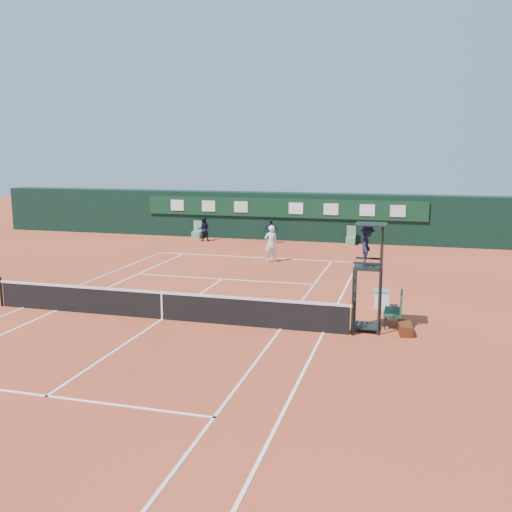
{
  "coord_description": "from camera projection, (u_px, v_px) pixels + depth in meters",
  "views": [
    {
      "loc": [
        7.97,
        -17.1,
        5.6
      ],
      "look_at": [
        1.65,
        6.0,
        1.2
      ],
      "focal_mm": 40.0,
      "sensor_mm": 36.0,
      "label": 1
    }
  ],
  "objects": [
    {
      "name": "ball_kid_right",
      "position": [
        271.0,
        231.0,
        35.21
      ],
      "size": [
        0.87,
        0.37,
        1.49
      ],
      "primitive_type": "imported",
      "rotation": [
        0.0,
        0.0,
        3.15
      ],
      "color": "black",
      "rests_on": "ground"
    },
    {
      "name": "tennis_ball",
      "position": [
        238.0,
        265.0,
        28.3
      ],
      "size": [
        0.07,
        0.07,
        0.07
      ],
      "primitive_type": "sphere",
      "color": "#B2CF30",
      "rests_on": "ground"
    },
    {
      "name": "ball_kid_left",
      "position": [
        204.0,
        229.0,
        36.11
      ],
      "size": [
        0.9,
        0.81,
        1.51
      ],
      "primitive_type": "imported",
      "rotation": [
        0.0,
        0.0,
        3.53
      ],
      "color": "black",
      "rests_on": "ground"
    },
    {
      "name": "linesman_chair_right",
      "position": [
        351.0,
        240.0,
        34.67
      ],
      "size": [
        0.55,
        0.5,
        1.15
      ],
      "color": "#548161",
      "rests_on": "ground"
    },
    {
      "name": "cooler",
      "position": [
        382.0,
        299.0,
        20.71
      ],
      "size": [
        0.57,
        0.57,
        0.65
      ],
      "color": "silver",
      "rests_on": "ground"
    },
    {
      "name": "linesman_chair_left",
      "position": [
        197.0,
        234.0,
        37.26
      ],
      "size": [
        0.55,
        0.5,
        1.15
      ],
      "color": "#60936A",
      "rests_on": "ground"
    },
    {
      "name": "tennis_net",
      "position": [
        162.0,
        305.0,
        19.21
      ],
      "size": [
        12.9,
        0.1,
        1.1
      ],
      "color": "black",
      "rests_on": "ground"
    },
    {
      "name": "back_wall",
      "position": [
        283.0,
        216.0,
        36.81
      ],
      "size": [
        40.0,
        1.65,
        3.0
      ],
      "color": "black",
      "rests_on": "ground"
    },
    {
      "name": "player",
      "position": [
        271.0,
        244.0,
        29.25
      ],
      "size": [
        0.83,
        0.75,
        1.89
      ],
      "primitive_type": "imported",
      "rotation": [
        0.0,
        0.0,
        3.7
      ],
      "color": "white",
      "rests_on": "ground"
    },
    {
      "name": "ground",
      "position": [
        162.0,
        319.0,
        19.3
      ],
      "size": [
        90.0,
        90.0,
        0.0
      ],
      "primitive_type": "plane",
      "color": "#B84A2B",
      "rests_on": "ground"
    },
    {
      "name": "umpire_chair",
      "position": [
        368.0,
        254.0,
        17.69
      ],
      "size": [
        0.96,
        0.95,
        3.42
      ],
      "color": "black",
      "rests_on": "ground"
    },
    {
      "name": "tennis_bag",
      "position": [
        405.0,
        329.0,
        17.75
      ],
      "size": [
        0.49,
        0.92,
        0.33
      ],
      "primitive_type": "cube",
      "rotation": [
        0.0,
        0.0,
        0.12
      ],
      "color": "black",
      "rests_on": "ground"
    },
    {
      "name": "court_lines",
      "position": [
        162.0,
        319.0,
        19.3
      ],
      "size": [
        11.05,
        23.85,
        0.01
      ],
      "color": "white",
      "rests_on": "ground"
    },
    {
      "name": "player_bench",
      "position": [
        396.0,
        308.0,
        18.49
      ],
      "size": [
        0.56,
        1.2,
        1.1
      ],
      "color": "#173925",
      "rests_on": "ground"
    }
  ]
}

